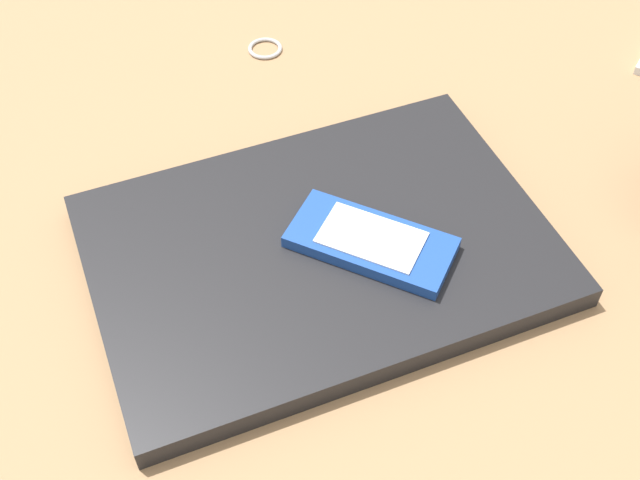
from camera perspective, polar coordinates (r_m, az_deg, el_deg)
desk_surface at (r=63.56cm, az=8.95°, el=-0.48°), size 120.00×80.00×3.00cm
laptop_closed at (r=59.43cm, az=0.00°, el=-0.67°), size 38.72×32.51×1.87cm
cell_phone_on_laptop at (r=58.09cm, az=3.62°, el=-0.14°), size 12.91×10.22×1.11cm
key_ring at (r=79.09cm, az=-3.90°, el=13.33°), size 3.25×3.25×0.36cm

